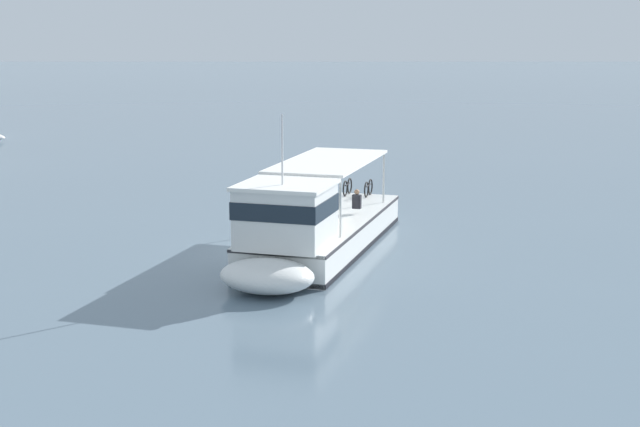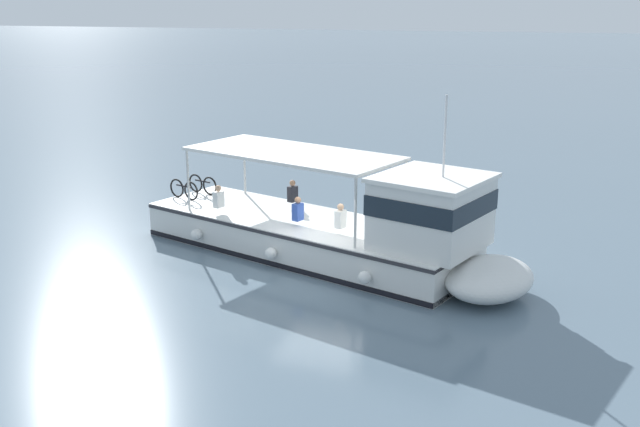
% 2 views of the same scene
% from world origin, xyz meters
% --- Properties ---
extents(ground_plane, '(400.00, 400.00, 0.00)m').
position_xyz_m(ground_plane, '(0.00, 0.00, 0.00)').
color(ground_plane, slate).
extents(ferry_main, '(13.06, 6.61, 5.32)m').
position_xyz_m(ferry_main, '(-0.53, -0.96, 1.02)').
color(ferry_main, white).
rests_on(ferry_main, ground).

